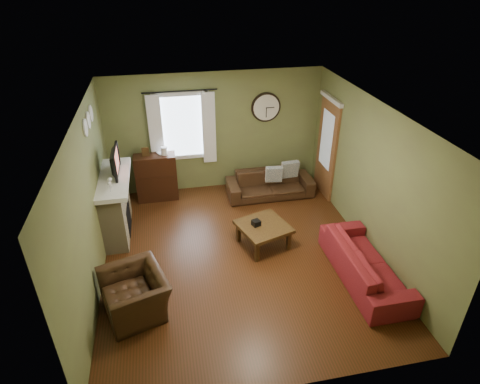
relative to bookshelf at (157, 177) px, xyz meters
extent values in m
cube|color=#41210E|center=(1.34, -2.28, -0.51)|extent=(4.60, 5.20, 0.00)
cube|color=white|center=(1.34, -2.28, 2.09)|extent=(4.60, 5.20, 0.00)
cube|color=olive|center=(-0.96, -2.28, 0.79)|extent=(0.00, 5.20, 2.60)
cube|color=olive|center=(3.64, -2.28, 0.79)|extent=(0.00, 5.20, 2.60)
cube|color=olive|center=(1.34, 0.32, 0.79)|extent=(4.60, 0.00, 2.60)
cube|color=olive|center=(1.34, -4.88, 0.79)|extent=(4.60, 0.00, 2.60)
cube|color=tan|center=(-0.76, -1.13, 0.04)|extent=(0.40, 1.40, 1.10)
cube|color=black|center=(-0.57, -1.13, -0.21)|extent=(0.04, 0.60, 0.55)
cube|color=white|center=(-0.73, -1.13, 0.63)|extent=(0.58, 1.60, 0.08)
imported|color=black|center=(-0.71, -0.98, 0.84)|extent=(0.08, 0.60, 0.35)
cube|color=#994C3F|center=(-0.63, -0.98, 0.90)|extent=(0.02, 0.62, 0.36)
cylinder|color=white|center=(-0.94, -1.48, 1.74)|extent=(0.28, 0.28, 0.03)
cylinder|color=white|center=(-0.94, -1.13, 1.74)|extent=(0.28, 0.28, 0.03)
cylinder|color=white|center=(-0.94, -0.78, 1.74)|extent=(0.28, 0.28, 0.03)
cylinder|color=black|center=(0.64, 0.20, 1.76)|extent=(0.03, 0.03, 1.50)
cube|color=white|center=(0.09, 0.20, 0.94)|extent=(0.28, 0.04, 1.55)
cube|color=white|center=(1.19, 0.20, 0.94)|extent=(0.28, 0.04, 1.55)
cube|color=brown|center=(3.61, -0.43, 0.54)|extent=(0.05, 0.90, 2.10)
imported|color=#412C14|center=(0.07, 0.07, 0.45)|extent=(0.25, 0.28, 0.02)
imported|color=#342012|center=(2.41, -0.34, -0.24)|extent=(1.86, 0.73, 0.54)
cube|color=gray|center=(2.47, -0.42, 0.04)|extent=(0.37, 0.15, 0.36)
cube|color=gray|center=(2.87, -0.27, 0.04)|extent=(0.39, 0.14, 0.38)
imported|color=maroon|center=(3.22, -3.23, -0.22)|extent=(0.79, 2.02, 0.59)
imported|color=#342012|center=(-0.39, -3.23, -0.19)|extent=(1.11, 1.19, 0.63)
cube|color=black|center=(1.69, -2.05, -0.11)|extent=(0.17, 0.17, 0.10)
camera|label=1|loc=(0.26, -7.74, 3.99)|focal=30.00mm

